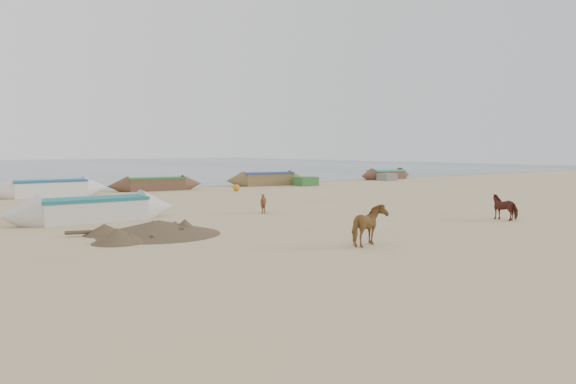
% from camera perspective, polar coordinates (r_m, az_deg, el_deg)
% --- Properties ---
extents(ground, '(140.00, 140.00, 0.00)m').
position_cam_1_polar(ground, '(18.56, 7.33, -3.84)').
color(ground, tan).
rests_on(ground, ground).
extents(cow_adult, '(1.46, 1.01, 1.12)m').
position_cam_1_polar(cow_adult, '(15.47, 8.22, -3.38)').
color(cow_adult, brown).
rests_on(cow_adult, ground).
extents(calf_front, '(0.90, 0.84, 0.85)m').
position_cam_1_polar(calf_front, '(23.07, -2.52, -1.14)').
color(calf_front, '#56321B').
rests_on(calf_front, ground).
extents(calf_right, '(1.15, 1.21, 0.95)m').
position_cam_1_polar(calf_right, '(22.57, 21.23, -1.43)').
color(calf_right, '#52231A').
rests_on(calf_right, ground).
extents(near_canoe, '(6.42, 1.54, 0.87)m').
position_cam_1_polar(near_canoe, '(21.74, -19.21, -1.69)').
color(near_canoe, silver).
rests_on(near_canoe, ground).
extents(debris_pile, '(4.57, 4.57, 0.44)m').
position_cam_1_polar(debris_pile, '(17.89, -13.03, -3.50)').
color(debris_pile, brown).
rests_on(debris_pile, ground).
extents(waterline_canoes, '(54.75, 3.46, 0.97)m').
position_cam_1_polar(waterline_canoes, '(35.82, -18.03, 0.64)').
color(waterline_canoes, brown).
rests_on(waterline_canoes, ground).
extents(beach_clutter, '(45.36, 5.74, 0.64)m').
position_cam_1_polar(beach_clutter, '(36.49, -9.99, 0.62)').
color(beach_clutter, '#306A3F').
rests_on(beach_clutter, ground).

